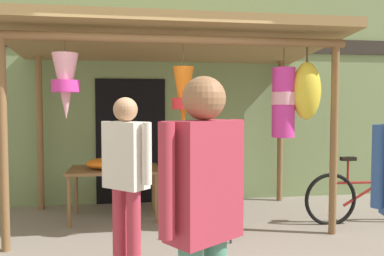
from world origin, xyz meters
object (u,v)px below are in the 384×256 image
(folding_chair, at_px, (223,196))
(flower_heap_on_table, at_px, (114,163))
(passerby_at_right, at_px, (126,171))
(parked_bicycle, at_px, (367,197))
(customer_foreground, at_px, (204,207))
(display_table, at_px, (114,173))
(wicker_basket_spare, at_px, (194,203))

(folding_chair, bearing_deg, flower_heap_on_table, 143.81)
(flower_heap_on_table, relative_size, passerby_at_right, 0.44)
(parked_bicycle, relative_size, customer_foreground, 1.02)
(folding_chair, relative_size, parked_bicycle, 0.48)
(display_table, height_order, folding_chair, folding_chair)
(parked_bicycle, height_order, customer_foreground, customer_foreground)
(flower_heap_on_table, relative_size, parked_bicycle, 0.42)
(folding_chair, height_order, customer_foreground, customer_foreground)
(folding_chair, distance_m, wicker_basket_spare, 1.27)
(display_table, height_order, flower_heap_on_table, flower_heap_on_table)
(passerby_at_right, bearing_deg, folding_chair, 37.80)
(parked_bicycle, bearing_deg, wicker_basket_spare, 157.30)
(folding_chair, xyz_separation_m, customer_foreground, (-0.69, -2.46, 0.52))
(display_table, distance_m, customer_foreground, 3.56)
(wicker_basket_spare, height_order, passerby_at_right, passerby_at_right)
(flower_heap_on_table, xyz_separation_m, customer_foreground, (0.60, -3.42, 0.24))
(wicker_basket_spare, distance_m, customer_foreground, 3.81)
(display_table, height_order, parked_bicycle, parked_bicycle)
(flower_heap_on_table, xyz_separation_m, wicker_basket_spare, (1.14, 0.25, -0.65))
(folding_chair, relative_size, passerby_at_right, 0.51)
(display_table, distance_m, passerby_at_right, 1.93)
(flower_heap_on_table, height_order, customer_foreground, customer_foreground)
(display_table, bearing_deg, parked_bicycle, -12.55)
(display_table, bearing_deg, customer_foreground, -80.08)
(wicker_basket_spare, relative_size, customer_foreground, 0.25)
(folding_chair, bearing_deg, wicker_basket_spare, 97.46)
(folding_chair, xyz_separation_m, passerby_at_right, (-1.12, -0.87, 0.47))
(wicker_basket_spare, bearing_deg, parked_bicycle, -22.70)
(flower_heap_on_table, bearing_deg, passerby_at_right, -84.43)
(display_table, xyz_separation_m, customer_foreground, (0.61, -3.49, 0.39))
(customer_foreground, bearing_deg, wicker_basket_spare, 81.66)
(parked_bicycle, bearing_deg, flower_heap_on_table, 168.66)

